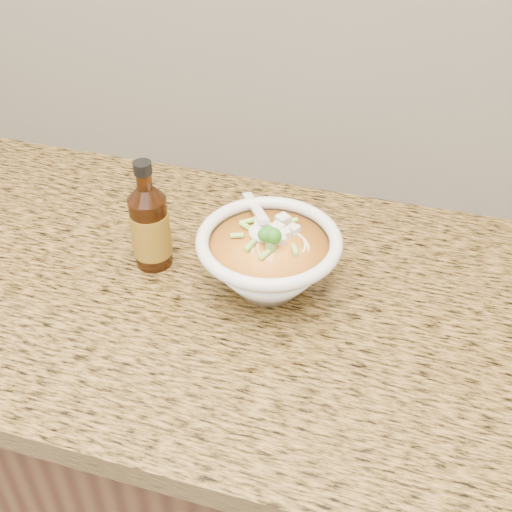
# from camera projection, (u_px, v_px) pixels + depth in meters

# --- Properties ---
(cabinet) EXTENTS (4.00, 0.65, 0.86)m
(cabinet) POSITION_uv_depth(u_px,v_px,m) (214.00, 451.00, 1.31)
(cabinet) COLOR black
(cabinet) RESTS_ON ground
(counter_slab) EXTENTS (4.00, 0.68, 0.04)m
(counter_slab) POSITION_uv_depth(u_px,v_px,m) (202.00, 288.00, 1.03)
(counter_slab) COLOR olive
(counter_slab) RESTS_ON cabinet
(soup_bowl) EXTENTS (0.22, 0.23, 0.12)m
(soup_bowl) POSITION_uv_depth(u_px,v_px,m) (269.00, 261.00, 0.97)
(soup_bowl) COLOR white
(soup_bowl) RESTS_ON counter_slab
(hot_sauce_bottle) EXTENTS (0.08, 0.08, 0.19)m
(hot_sauce_bottle) POSITION_uv_depth(u_px,v_px,m) (150.00, 227.00, 1.00)
(hot_sauce_bottle) COLOR #3E1B08
(hot_sauce_bottle) RESTS_ON counter_slab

